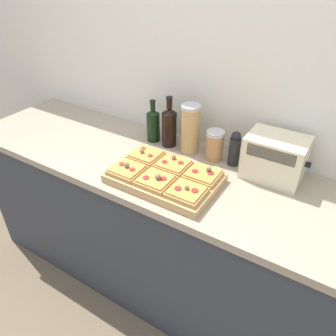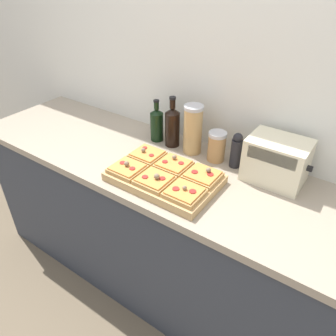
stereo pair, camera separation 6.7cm
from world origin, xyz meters
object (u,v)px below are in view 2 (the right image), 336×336
object	(u,v)px
cutting_board	(164,178)
wine_bottle	(172,126)
grain_jar_short	(217,146)
grain_jar_tall	(193,129)
pepper_mill	(236,151)
toaster_oven	(276,160)
olive_oil_bottle	(157,124)

from	to	relation	value
cutting_board	wine_bottle	xyz separation A→B (m)	(-0.17, 0.32, 0.10)
wine_bottle	grain_jar_short	world-z (taller)	wine_bottle
cutting_board	grain_jar_tall	world-z (taller)	grain_jar_tall
pepper_mill	toaster_oven	xyz separation A→B (m)	(0.20, -0.00, 0.02)
wine_bottle	grain_jar_tall	distance (m)	0.13
toaster_oven	grain_jar_short	bearing A→B (deg)	179.84
grain_jar_tall	toaster_oven	xyz separation A→B (m)	(0.46, -0.00, -0.03)
olive_oil_bottle	pepper_mill	distance (m)	0.49
wine_bottle	toaster_oven	world-z (taller)	wine_bottle
cutting_board	wine_bottle	world-z (taller)	wine_bottle
cutting_board	pepper_mill	size ratio (longest dim) A/B	2.69
olive_oil_bottle	cutting_board	bearing A→B (deg)	-48.70
pepper_mill	olive_oil_bottle	bearing A→B (deg)	-180.00
grain_jar_tall	olive_oil_bottle	bearing A→B (deg)	180.00
cutting_board	grain_jar_tall	size ratio (longest dim) A/B	1.88
cutting_board	olive_oil_bottle	xyz separation A→B (m)	(-0.28, 0.32, 0.08)
grain_jar_tall	pepper_mill	bearing A→B (deg)	0.00
olive_oil_bottle	grain_jar_short	bearing A→B (deg)	0.00
toaster_oven	pepper_mill	bearing A→B (deg)	179.76
grain_jar_tall	toaster_oven	bearing A→B (deg)	-0.11
olive_oil_bottle	pepper_mill	size ratio (longest dim) A/B	1.30
olive_oil_bottle	pepper_mill	bearing A→B (deg)	0.00
cutting_board	olive_oil_bottle	world-z (taller)	olive_oil_bottle
grain_jar_short	cutting_board	bearing A→B (deg)	-108.85
olive_oil_bottle	grain_jar_tall	world-z (taller)	grain_jar_tall
cutting_board	pepper_mill	bearing A→B (deg)	55.52
grain_jar_short	olive_oil_bottle	bearing A→B (deg)	180.00
wine_bottle	grain_jar_short	distance (m)	0.28
grain_jar_short	pepper_mill	bearing A→B (deg)	0.00
pepper_mill	grain_jar_short	bearing A→B (deg)	-180.00
olive_oil_bottle	toaster_oven	bearing A→B (deg)	-0.07
grain_jar_tall	wine_bottle	bearing A→B (deg)	-180.00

